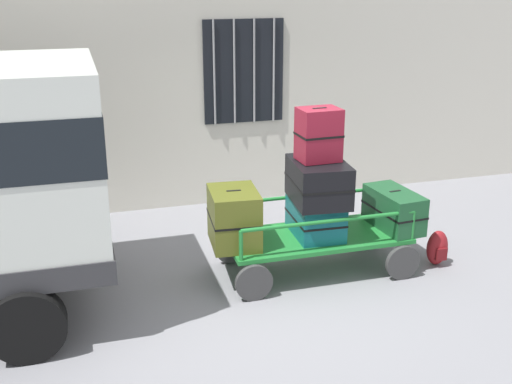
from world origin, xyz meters
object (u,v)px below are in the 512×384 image
Objects in this scene: suitcase_left_bottom at (234,218)px; suitcase_center_bottom at (394,209)px; luggage_cart at (315,242)px; backpack at (437,248)px; suitcase_midleft_middle at (318,182)px; suitcase_midleft_bottom at (315,217)px; suitcase_midleft_top at (319,134)px.

suitcase_left_bottom reaches higher than suitcase_center_bottom.
luggage_cart reaches higher than backpack.
suitcase_midleft_middle is 1.98× the size of backpack.
suitcase_midleft_middle is at bearing 179.76° from suitcase_center_bottom.
suitcase_left_bottom is 0.84× the size of suitcase_midleft_middle.
suitcase_midleft_top is at bearing -90.00° from suitcase_midleft_bottom.
suitcase_left_bottom is at bearing 178.40° from suitcase_center_bottom.
suitcase_midleft_top is at bearing 177.33° from suitcase_center_bottom.
suitcase_left_bottom is 1.23× the size of suitcase_midleft_top.
suitcase_midleft_top reaches higher than luggage_cart.
luggage_cart is 2.53× the size of suitcase_midleft_middle.
suitcase_center_bottom is at bearing -2.67° from suitcase_midleft_top.
suitcase_midleft_top reaches higher than suitcase_center_bottom.
suitcase_center_bottom is 1.95× the size of backpack.
suitcase_center_bottom is at bearing 156.49° from backpack.
luggage_cart is 0.76m from suitcase_midleft_middle.
suitcase_left_bottom is 0.98m from suitcase_midleft_bottom.
suitcase_midleft_top is (0.00, 0.04, 0.54)m from suitcase_midleft_middle.
suitcase_midleft_middle is at bearing -90.00° from suitcase_midleft_bottom.
suitcase_center_bottom reaches higher than suitcase_midleft_bottom.
luggage_cart is at bearing 170.15° from backpack.
suitcase_center_bottom is at bearing -3.71° from suitcase_midleft_bottom.
luggage_cart is 1.06m from suitcase_left_bottom.
luggage_cart is 5.00× the size of backpack.
suitcase_left_bottom is at bearing 177.05° from suitcase_midleft_middle.
suitcase_center_bottom is (1.96, -0.05, -0.09)m from suitcase_left_bottom.
suitcase_center_bottom is at bearing -2.20° from luggage_cart.
suitcase_midleft_top is (-0.00, 0.01, 1.30)m from luggage_cart.
suitcase_left_bottom is at bearing 179.01° from luggage_cart.
suitcase_midleft_bottom is (0.98, 0.01, -0.11)m from suitcase_left_bottom.
suitcase_midleft_top is 1.38m from suitcase_center_bottom.
suitcase_left_bottom is 0.85× the size of suitcase_center_bottom.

